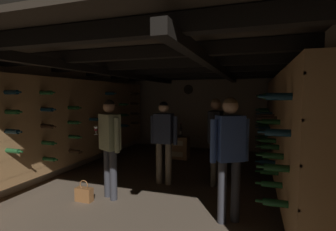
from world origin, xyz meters
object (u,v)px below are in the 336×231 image
(handbag, at_px, (84,194))
(display_bottle, at_px, (181,131))
(person_guest_near_left, at_px, (110,139))
(wine_crate_stack, at_px, (179,147))
(person_guest_mid_right, at_px, (215,133))
(person_guest_near_right, at_px, (230,147))
(person_host_center, at_px, (164,135))

(handbag, bearing_deg, display_bottle, 77.79)
(display_bottle, distance_m, person_guest_near_left, 2.99)
(wine_crate_stack, relative_size, display_bottle, 1.71)
(person_guest_mid_right, relative_size, person_guest_near_right, 0.98)
(person_guest_near_right, distance_m, handbag, 2.43)
(person_guest_near_right, relative_size, handbag, 4.83)
(person_host_center, bearing_deg, person_guest_near_left, -123.04)
(wine_crate_stack, bearing_deg, handbag, -101.78)
(person_host_center, relative_size, handbag, 4.56)
(wine_crate_stack, height_order, person_guest_near_right, person_guest_near_right)
(display_bottle, bearing_deg, wine_crate_stack, -122.05)
(person_guest_mid_right, relative_size, person_guest_near_left, 1.01)
(person_guest_mid_right, bearing_deg, handbag, -142.45)
(handbag, bearing_deg, person_guest_near_left, 37.02)
(person_host_center, bearing_deg, handbag, -128.49)
(person_guest_mid_right, bearing_deg, person_guest_near_left, -142.33)
(display_bottle, relative_size, person_host_center, 0.22)
(display_bottle, distance_m, person_guest_mid_right, 2.14)
(handbag, bearing_deg, person_host_center, 51.51)
(person_guest_mid_right, xyz_separation_m, person_guest_near_right, (0.38, -1.37, 0.02))
(person_guest_near_right, bearing_deg, wine_crate_stack, 117.55)
(wine_crate_stack, relative_size, person_host_center, 0.38)
(person_host_center, bearing_deg, display_bottle, 96.78)
(person_guest_near_right, xyz_separation_m, handbag, (-2.26, -0.08, -0.90))
(wine_crate_stack, height_order, person_host_center, person_host_center)
(person_guest_near_right, bearing_deg, person_host_center, 140.22)
(person_host_center, relative_size, person_guest_mid_right, 0.96)
(person_guest_mid_right, distance_m, person_guest_near_right, 1.42)
(wine_crate_stack, height_order, display_bottle, display_bottle)
(display_bottle, relative_size, person_guest_near_right, 0.21)
(person_guest_mid_right, distance_m, handbag, 2.52)
(person_guest_mid_right, xyz_separation_m, handbag, (-1.88, -1.44, -0.88))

